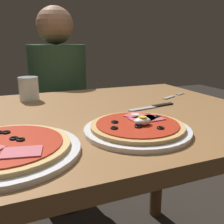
{
  "coord_description": "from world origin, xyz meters",
  "views": [
    {
      "loc": [
        -0.24,
        -0.78,
        1.0
      ],
      "look_at": [
        0.04,
        -0.11,
        0.8
      ],
      "focal_mm": 41.59,
      "sensor_mm": 36.0,
      "label": 1
    }
  ],
  "objects_px": {
    "pizza_foreground": "(137,128)",
    "dining_table": "(89,149)",
    "pizza_across_left": "(6,149)",
    "water_glass_near": "(29,90)",
    "fork": "(172,96)",
    "diner_person": "(60,118)",
    "knife": "(155,106)"
  },
  "relations": [
    {
      "from": "dining_table",
      "to": "water_glass_near",
      "type": "relative_size",
      "value": 12.26
    },
    {
      "from": "dining_table",
      "to": "knife",
      "type": "relative_size",
      "value": 5.85
    },
    {
      "from": "water_glass_near",
      "to": "dining_table",
      "type": "bearing_deg",
      "value": -60.66
    },
    {
      "from": "water_glass_near",
      "to": "knife",
      "type": "distance_m",
      "value": 0.49
    },
    {
      "from": "knife",
      "to": "fork",
      "type": "bearing_deg",
      "value": 37.21
    },
    {
      "from": "pizza_foreground",
      "to": "fork",
      "type": "relative_size",
      "value": 1.87
    },
    {
      "from": "diner_person",
      "to": "dining_table",
      "type": "bearing_deg",
      "value": 86.74
    },
    {
      "from": "pizza_foreground",
      "to": "pizza_across_left",
      "type": "distance_m",
      "value": 0.32
    },
    {
      "from": "pizza_across_left",
      "to": "knife",
      "type": "distance_m",
      "value": 0.55
    },
    {
      "from": "dining_table",
      "to": "water_glass_near",
      "type": "distance_m",
      "value": 0.36
    },
    {
      "from": "diner_person",
      "to": "pizza_foreground",
      "type": "bearing_deg",
      "value": 91.58
    },
    {
      "from": "pizza_across_left",
      "to": "diner_person",
      "type": "xyz_separation_m",
      "value": [
        0.29,
        0.92,
        -0.22
      ]
    },
    {
      "from": "fork",
      "to": "diner_person",
      "type": "xyz_separation_m",
      "value": [
        -0.37,
        0.57,
        -0.21
      ]
    },
    {
      "from": "pizza_foreground",
      "to": "water_glass_near",
      "type": "xyz_separation_m",
      "value": [
        -0.22,
        0.49,
        0.03
      ]
    },
    {
      "from": "dining_table",
      "to": "diner_person",
      "type": "height_order",
      "value": "diner_person"
    },
    {
      "from": "dining_table",
      "to": "pizza_across_left",
      "type": "relative_size",
      "value": 3.72
    },
    {
      "from": "pizza_foreground",
      "to": "dining_table",
      "type": "bearing_deg",
      "value": 106.42
    },
    {
      "from": "dining_table",
      "to": "pizza_across_left",
      "type": "xyz_separation_m",
      "value": [
        -0.25,
        -0.23,
        0.14
      ]
    },
    {
      "from": "water_glass_near",
      "to": "knife",
      "type": "relative_size",
      "value": 0.48
    },
    {
      "from": "pizza_foreground",
      "to": "knife",
      "type": "distance_m",
      "value": 0.28
    },
    {
      "from": "water_glass_near",
      "to": "fork",
      "type": "relative_size",
      "value": 0.63
    },
    {
      "from": "dining_table",
      "to": "knife",
      "type": "distance_m",
      "value": 0.28
    },
    {
      "from": "fork",
      "to": "knife",
      "type": "relative_size",
      "value": 0.76
    },
    {
      "from": "pizza_across_left",
      "to": "knife",
      "type": "xyz_separation_m",
      "value": [
        0.5,
        0.22,
        -0.01
      ]
    },
    {
      "from": "pizza_foreground",
      "to": "fork",
      "type": "xyz_separation_m",
      "value": [
        0.34,
        0.33,
        -0.01
      ]
    },
    {
      "from": "pizza_foreground",
      "to": "knife",
      "type": "xyz_separation_m",
      "value": [
        0.18,
        0.21,
        -0.01
      ]
    },
    {
      "from": "dining_table",
      "to": "pizza_foreground",
      "type": "height_order",
      "value": "pizza_foreground"
    },
    {
      "from": "knife",
      "to": "diner_person",
      "type": "xyz_separation_m",
      "value": [
        -0.21,
        0.7,
        -0.21
      ]
    },
    {
      "from": "pizza_foreground",
      "to": "water_glass_near",
      "type": "height_order",
      "value": "water_glass_near"
    },
    {
      "from": "water_glass_near",
      "to": "fork",
      "type": "bearing_deg",
      "value": -16.14
    },
    {
      "from": "water_glass_near",
      "to": "diner_person",
      "type": "bearing_deg",
      "value": 64.62
    },
    {
      "from": "pizza_across_left",
      "to": "diner_person",
      "type": "distance_m",
      "value": 0.99
    }
  ]
}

